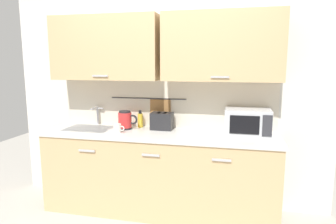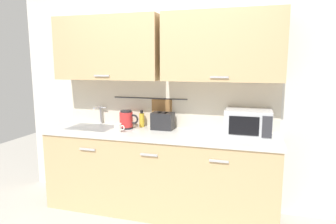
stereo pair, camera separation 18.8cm
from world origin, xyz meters
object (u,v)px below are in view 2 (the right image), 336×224
(mug_near_sink, at_px, (118,128))
(dish_soap_bottle, at_px, (142,120))
(electric_kettle, at_px, (127,120))
(microwave, at_px, (248,123))
(toaster, at_px, (163,121))

(mug_near_sink, bearing_deg, dish_soap_bottle, 65.05)
(electric_kettle, height_order, dish_soap_bottle, electric_kettle)
(microwave, height_order, mug_near_sink, microwave)
(microwave, relative_size, mug_near_sink, 3.83)
(electric_kettle, xyz_separation_m, mug_near_sink, (-0.01, -0.19, -0.05))
(microwave, xyz_separation_m, dish_soap_bottle, (-1.20, 0.10, -0.05))
(dish_soap_bottle, height_order, mug_near_sink, dish_soap_bottle)
(toaster, bearing_deg, electric_kettle, -169.73)
(microwave, height_order, dish_soap_bottle, microwave)
(dish_soap_bottle, relative_size, mug_near_sink, 1.63)
(dish_soap_bottle, bearing_deg, toaster, -11.09)
(microwave, relative_size, electric_kettle, 2.03)
(microwave, bearing_deg, dish_soap_bottle, 175.39)
(electric_kettle, relative_size, dish_soap_bottle, 1.16)
(electric_kettle, distance_m, mug_near_sink, 0.20)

